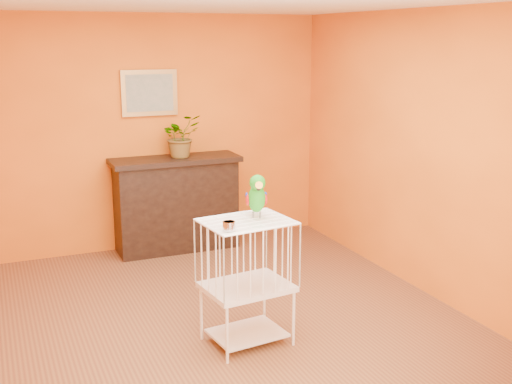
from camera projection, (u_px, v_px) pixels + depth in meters
name	position (u px, v px, depth m)	size (l,w,h in m)	color
ground	(221.00, 322.00, 5.42)	(4.50, 4.50, 0.00)	brown
room_shell	(218.00, 136.00, 5.05)	(4.50, 4.50, 4.50)	orange
console_cabinet	(176.00, 204.00, 7.17)	(1.42, 0.51, 1.05)	black
potted_plant	(181.00, 141.00, 7.01)	(0.42, 0.47, 0.37)	#26722D
framed_picture	(149.00, 93.00, 6.99)	(0.62, 0.04, 0.50)	#A87A3C
birdcage	(247.00, 281.00, 4.93)	(0.70, 0.57, 0.99)	white
feed_cup	(229.00, 226.00, 4.56)	(0.09, 0.09, 0.07)	silver
parrot	(257.00, 195.00, 4.86)	(0.18, 0.31, 0.35)	#59544C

